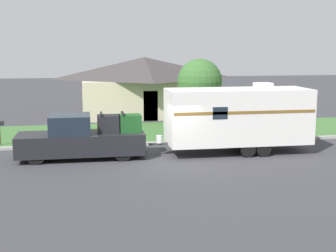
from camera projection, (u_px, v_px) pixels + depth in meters
The scene contains 7 objects.
ground_plane at pixel (172, 161), 21.07m from camera, with size 120.00×120.00×0.00m, color #38383D.
curb_strip at pixel (159, 143), 24.71m from camera, with size 80.00×0.30×0.14m.
lawn_strip at pixel (150, 132), 28.26m from camera, with size 80.00×7.00×0.03m.
house_across_street at pixel (145, 85), 35.46m from camera, with size 10.03×7.30×4.34m.
pickup_truck at pixel (83, 138), 21.47m from camera, with size 5.88×1.99×2.11m.
travel_trailer at pixel (238, 116), 22.57m from camera, with size 7.79×2.46×3.39m.
tree_in_yard at pixel (200, 81), 27.59m from camera, with size 2.63×2.63×4.41m.
Camera 1 is at (-3.66, -20.19, 5.08)m, focal length 50.00 mm.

